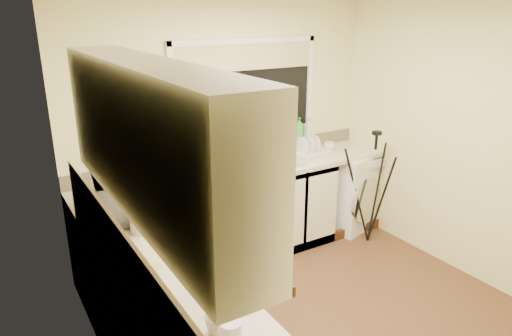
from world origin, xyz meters
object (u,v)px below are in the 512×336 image
(tripod, at_px, (372,188))
(washing_machine, at_px, (346,189))
(soap_bottle_clear, at_px, (308,127))
(kettle, at_px, (141,218))
(plant_c, at_px, (252,135))
(cup_back, at_px, (329,146))
(plant_d, at_px, (272,132))
(microwave, at_px, (122,195))
(soap_bottle_green, at_px, (299,128))
(laptop, at_px, (182,175))
(cup_left, at_px, (215,324))
(glass_jug, at_px, (231,336))
(plant_a, at_px, (200,142))
(steel_jar, at_px, (156,277))
(plant_b, at_px, (223,139))
(dish_rack, at_px, (309,154))

(tripod, bearing_deg, washing_machine, 58.72)
(washing_machine, height_order, soap_bottle_clear, soap_bottle_clear)
(kettle, bearing_deg, plant_c, 33.33)
(tripod, relative_size, cup_back, 10.49)
(plant_d, bearing_deg, microwave, -159.93)
(soap_bottle_green, bearing_deg, kettle, -154.55)
(laptop, relative_size, cup_left, 4.19)
(glass_jug, relative_size, microwave, 0.26)
(plant_a, xyz_separation_m, soap_bottle_clear, (1.28, -0.00, -0.02))
(steel_jar, xyz_separation_m, plant_a, (1.06, 1.69, 0.21))
(glass_jug, xyz_separation_m, plant_d, (1.75, 2.35, 0.19))
(plant_a, distance_m, plant_b, 0.23)
(plant_b, distance_m, plant_d, 0.57)
(laptop, xyz_separation_m, cup_left, (-0.66, -1.97, -0.02))
(steel_jar, distance_m, plant_c, 2.33)
(tripod, height_order, soap_bottle_green, soap_bottle_green)
(cup_left, bearing_deg, cup_back, 40.35)
(soap_bottle_green, relative_size, cup_left, 2.27)
(washing_machine, distance_m, dish_rack, 0.74)
(tripod, xyz_separation_m, plant_a, (-1.61, 0.68, 0.57))
(steel_jar, bearing_deg, microwave, 83.38)
(microwave, height_order, plant_b, plant_b)
(soap_bottle_green, bearing_deg, washing_machine, -22.89)
(kettle, xyz_separation_m, plant_b, (1.14, 0.97, 0.17))
(washing_machine, xyz_separation_m, kettle, (-2.58, -0.76, 0.57))
(laptop, xyz_separation_m, soap_bottle_green, (1.45, 0.23, 0.20))
(kettle, distance_m, dish_rack, 2.17)
(plant_c, height_order, soap_bottle_clear, plant_c)
(dish_rack, relative_size, plant_a, 1.70)
(glass_jug, xyz_separation_m, soap_bottle_clear, (2.23, 2.34, 0.18))
(soap_bottle_clear, bearing_deg, plant_b, -179.46)
(laptop, relative_size, plant_b, 1.68)
(tripod, bearing_deg, plant_d, 116.11)
(microwave, bearing_deg, cup_back, -70.80)
(kettle, relative_size, glass_jug, 1.40)
(microwave, distance_m, plant_d, 1.86)
(laptop, height_order, steel_jar, laptop)
(washing_machine, xyz_separation_m, soap_bottle_green, (-0.52, 0.22, 0.73))
(dish_rack, relative_size, cup_back, 3.57)
(cup_back, bearing_deg, kettle, -160.50)
(steel_jar, bearing_deg, soap_bottle_clear, 35.73)
(dish_rack, bearing_deg, plant_a, 159.81)
(soap_bottle_green, bearing_deg, soap_bottle_clear, 1.94)
(plant_d, bearing_deg, plant_b, -178.84)
(tripod, relative_size, steel_jar, 9.96)
(steel_jar, relative_size, plant_a, 0.50)
(washing_machine, distance_m, cup_left, 3.33)
(soap_bottle_clear, bearing_deg, plant_c, -178.53)
(tripod, height_order, plant_b, plant_b)
(kettle, distance_m, cup_left, 1.22)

